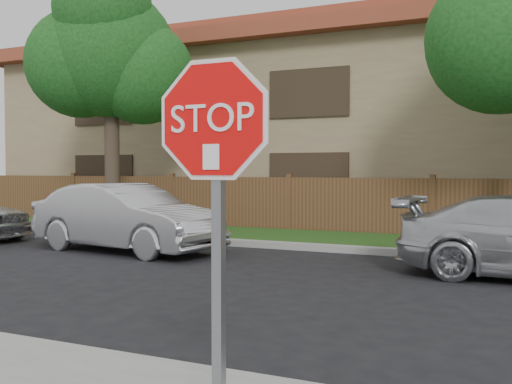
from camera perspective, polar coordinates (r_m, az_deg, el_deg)
The scene contains 8 objects.
ground at distance 5.53m, azimuth -2.59°, elevation -17.43°, with size 90.00×90.00×0.00m, color black.
far_curb at distance 13.11m, azimuth 14.27°, elevation -5.63°, with size 70.00×0.30×0.15m, color gray.
grass_strip at distance 14.72m, azimuth 15.48°, elevation -4.84°, with size 70.00×3.00×0.12m, color #1E4714.
fence at distance 16.22m, azimuth 16.45°, elevation -1.57°, with size 70.00×0.12×1.60m, color #50321C.
apartment_building at distance 21.80m, azimuth 18.76°, elevation 6.54°, with size 35.20×9.20×7.20m.
tree_left at distance 18.50m, azimuth -13.85°, elevation 12.67°, with size 4.80×3.90×7.78m.
stop_sign at distance 3.57m, azimuth -3.95°, elevation 1.74°, with size 1.01×0.13×2.55m.
sedan_left at distance 13.64m, azimuth -12.26°, elevation -2.40°, with size 1.61×4.62×1.52m, color silver.
Camera 1 is at (2.42, -4.61, 1.86)m, focal length 42.00 mm.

